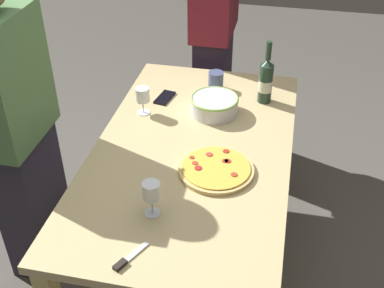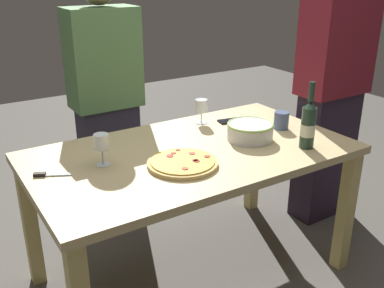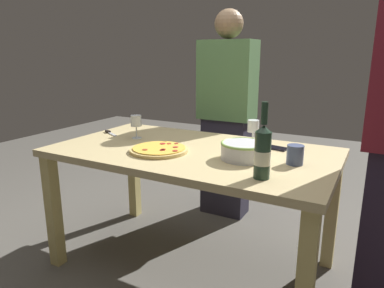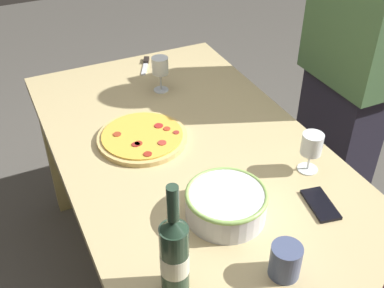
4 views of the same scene
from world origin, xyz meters
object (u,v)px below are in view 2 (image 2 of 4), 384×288
dining_table (192,166)px  cell_phone (231,121)px  pizza (183,163)px  person_guest_left (106,103)px  cup_amber (281,120)px  pizza_knife (47,175)px  wine_glass_by_bottle (102,143)px  person_host (332,89)px  serving_bowl (250,131)px  wine_glass_near_pizza (201,107)px  wine_bottle (308,124)px

dining_table → cell_phone: 0.49m
pizza → person_guest_left: (0.01, 0.93, 0.05)m
cup_amber → pizza_knife: size_ratio=0.63×
pizza → cup_amber: 0.73m
dining_table → wine_glass_by_bottle: wine_glass_by_bottle is taller
pizza → person_guest_left: bearing=89.3°
wine_glass_by_bottle → pizza_knife: (-0.25, 0.02, -0.10)m
pizza → cell_phone: bearing=33.9°
wine_glass_by_bottle → pizza_knife: wine_glass_by_bottle is taller
cell_phone → person_host: (0.68, -0.15, 0.13)m
cell_phone → serving_bowl: bearing=173.3°
wine_glass_near_pizza → cup_amber: (0.33, -0.32, -0.05)m
person_host → wine_glass_near_pizza: bearing=-19.2°
serving_bowl → pizza_knife: bearing=172.7°
wine_bottle → cell_phone: (-0.08, 0.52, -0.12)m
cup_amber → wine_glass_by_bottle: bearing=176.0°
cup_amber → pizza_knife: (-1.28, 0.10, -0.04)m
person_guest_left → wine_bottle: bearing=21.2°
serving_bowl → wine_bottle: bearing=-54.3°
wine_bottle → cup_amber: bearing=73.1°
pizza → wine_glass_by_bottle: bearing=147.2°
wine_glass_near_pizza → person_guest_left: size_ratio=0.09×
cell_phone → person_guest_left: size_ratio=0.09×
pizza → wine_glass_near_pizza: size_ratio=2.31×
wine_glass_by_bottle → person_host: (1.55, 0.03, 0.03)m
cell_phone → wine_bottle: bearing=-160.5°
dining_table → person_host: (1.10, 0.09, 0.23)m
pizza → wine_glass_by_bottle: 0.38m
wine_bottle → pizza_knife: size_ratio=2.18×
cell_phone → person_guest_left: 0.78m
wine_bottle → wine_glass_by_bottle: bearing=159.9°
pizza_knife → pizza: bearing=-21.7°
pizza → pizza_knife: pizza is taller
wine_glass_near_pizza → pizza_knife: (-0.95, -0.22, -0.09)m
person_guest_left → wine_glass_by_bottle: bearing=-32.4°
wine_glass_by_bottle → person_host: person_host is taller
pizza → wine_bottle: bearing=-13.0°
serving_bowl → wine_glass_by_bottle: bearing=172.1°
wine_bottle → wine_glass_by_bottle: size_ratio=2.23×
dining_table → wine_bottle: 0.62m
wine_bottle → person_guest_left: person_guest_left is taller
serving_bowl → wine_glass_near_pizza: size_ratio=1.72×
wine_glass_by_bottle → person_guest_left: (0.32, 0.74, -0.05)m
pizza_knife → person_host: (1.80, 0.01, 0.13)m
pizza → dining_table: bearing=44.7°
wine_bottle → cup_amber: wine_bottle is taller
wine_bottle → cell_phone: size_ratio=2.35×
wine_bottle → wine_glass_near_pizza: wine_bottle is taller
dining_table → wine_glass_by_bottle: (-0.44, 0.06, 0.20)m
wine_glass_near_pizza → pizza: bearing=-131.7°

